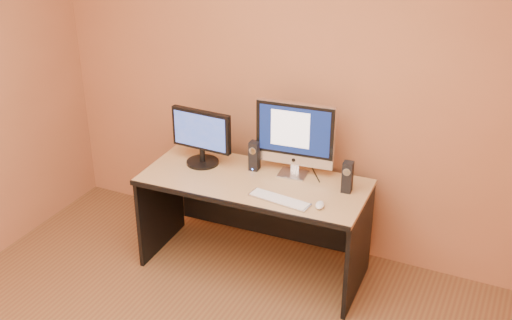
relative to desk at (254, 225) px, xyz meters
The scene contains 10 objects.
walls 1.77m from the desk, 83.55° to the right, with size 4.00×4.00×2.60m, color #A66743, non-canonical shape.
desk is the anchor object (origin of this frame).
imac 0.69m from the desk, 42.56° to the left, with size 0.55×0.20×0.53m, color silver, non-canonical shape.
second_monitor 0.72m from the desk, 169.66° to the left, with size 0.47×0.23×0.41m, color black, non-canonical shape.
speaker_left 0.50m from the desk, 113.52° to the left, with size 0.07×0.07×0.21m, color black, non-canonical shape.
speaker_right 0.79m from the desk, 10.87° to the left, with size 0.07×0.07×0.21m, color black, non-canonical shape.
keyboard 0.49m from the desk, 34.38° to the right, with size 0.42×0.11×0.02m, color #B3B3B7.
mouse 0.67m from the desk, 15.99° to the right, with size 0.06×0.10×0.03m, color silver.
cable_a 0.57m from the desk, 34.84° to the left, with size 0.01×0.01×0.21m, color black.
cable_b 0.50m from the desk, 62.38° to the left, with size 0.01×0.01×0.17m, color black.
Camera 1 is at (1.49, -2.02, 2.77)m, focal length 45.00 mm.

